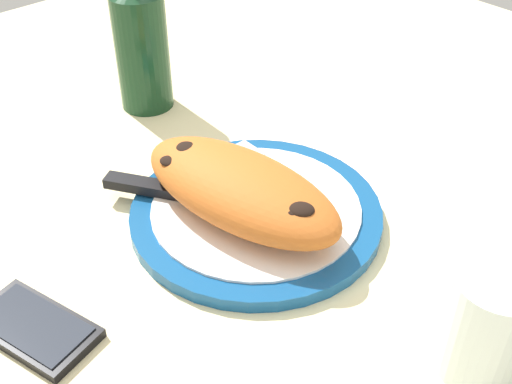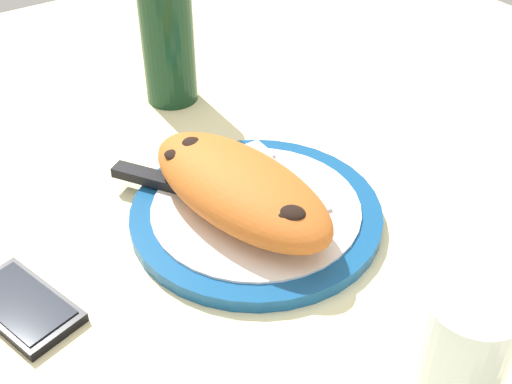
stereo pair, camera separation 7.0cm
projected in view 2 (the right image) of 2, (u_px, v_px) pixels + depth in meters
The scene contains 8 objects.
ground_plane at pixel (256, 229), 72.84cm from camera, with size 150.00×150.00×3.00cm, color beige.
plate at pixel (256, 213), 71.40cm from camera, with size 27.79×27.79×1.81cm.
calzone at pixel (239, 188), 68.45cm from camera, with size 26.26×14.37×6.11cm.
fork at pixel (279, 168), 76.19cm from camera, with size 15.86×2.32×0.40cm.
knife at pixel (180, 186), 72.93cm from camera, with size 21.76×14.64×1.20cm.
smartphone at pixel (22, 306), 60.99cm from camera, with size 13.04×9.15×1.16cm.
water_glass at pixel (462, 351), 51.88cm from camera, with size 7.57×7.57×10.30cm.
wine_bottle at pixel (167, 37), 87.71cm from camera, with size 7.26×7.26×23.35cm.
Camera 2 is at (-45.07, 31.65, 46.36)cm, focal length 45.31 mm.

